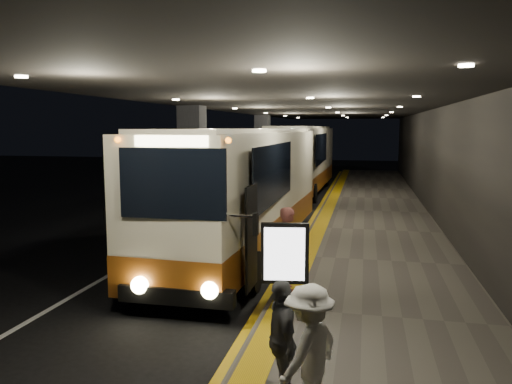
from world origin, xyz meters
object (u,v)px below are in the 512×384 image
(passenger_waiting_white, at_px, (309,352))
(coach_main, at_px, (245,195))
(bag_polka, at_px, (314,330))
(stanchion_post, at_px, (292,255))
(passenger_boarding, at_px, (289,249))
(passenger_waiting_grey, at_px, (281,340))
(info_sign, at_px, (285,255))
(coach_second, at_px, (301,162))

(passenger_waiting_white, bearing_deg, coach_main, -134.58)
(bag_polka, distance_m, stanchion_post, 3.44)
(passenger_waiting_white, distance_m, stanchion_post, 5.65)
(passenger_boarding, height_order, passenger_waiting_grey, passenger_boarding)
(coach_main, distance_m, stanchion_post, 3.45)
(bag_polka, relative_size, info_sign, 0.18)
(coach_main, xyz_separation_m, passenger_boarding, (1.85, -3.62, -0.63))
(passenger_waiting_white, xyz_separation_m, bag_polka, (-0.16, 2.24, -0.67))
(coach_second, xyz_separation_m, passenger_boarding, (1.92, -17.33, -0.68))
(passenger_waiting_grey, xyz_separation_m, info_sign, (-0.38, 2.63, 0.43))
(passenger_boarding, bearing_deg, passenger_waiting_grey, 163.11)
(passenger_waiting_white, xyz_separation_m, info_sign, (-0.77, 2.94, 0.40))
(bag_polka, bearing_deg, passenger_waiting_grey, -96.89)
(coach_main, bearing_deg, passenger_boarding, -60.56)
(coach_second, height_order, stanchion_post, coach_second)
(coach_main, bearing_deg, passenger_waiting_white, -68.90)
(coach_main, xyz_separation_m, passenger_waiting_white, (2.82, -8.33, -0.71))
(stanchion_post, bearing_deg, info_sign, -84.53)
(passenger_boarding, height_order, bag_polka, passenger_boarding)
(coach_main, xyz_separation_m, stanchion_post, (1.80, -2.78, -0.99))
(coach_main, distance_m, bag_polka, 6.78)
(passenger_boarding, distance_m, stanchion_post, 0.92)
(passenger_waiting_grey, distance_m, stanchion_post, 5.28)
(coach_main, height_order, passenger_waiting_white, coach_main)
(passenger_boarding, height_order, stanchion_post, passenger_boarding)
(coach_main, distance_m, passenger_waiting_grey, 8.40)
(passenger_boarding, relative_size, info_sign, 1.00)
(coach_main, bearing_deg, bag_polka, -63.97)
(passenger_waiting_white, height_order, bag_polka, passenger_waiting_white)
(coach_main, height_order, info_sign, coach_main)
(bag_polka, bearing_deg, info_sign, 131.13)
(coach_second, bearing_deg, coach_main, -88.36)
(coach_main, relative_size, coach_second, 0.98)
(coach_second, height_order, passenger_boarding, coach_second)
(coach_main, bearing_deg, passenger_waiting_grey, -70.72)
(passenger_boarding, bearing_deg, stanchion_post, -21.03)
(passenger_waiting_white, relative_size, bag_polka, 5.21)
(coach_main, distance_m, info_sign, 5.77)
(info_sign, bearing_deg, stanchion_post, 87.39)
(passenger_boarding, distance_m, info_sign, 1.80)
(coach_second, bearing_deg, passenger_waiting_white, -81.20)
(coach_main, xyz_separation_m, bag_polka, (2.66, -6.09, -1.38))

